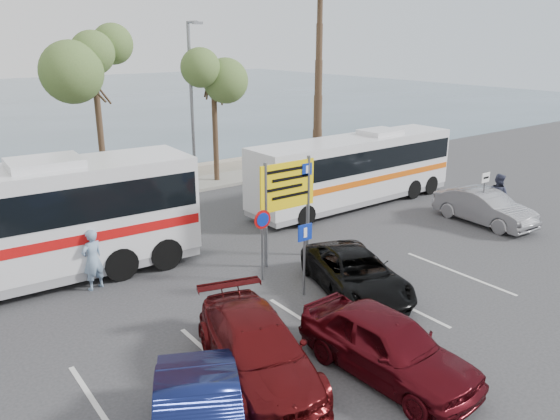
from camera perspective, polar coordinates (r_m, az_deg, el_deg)
ground at (r=16.25m, az=4.84°, el=-9.61°), size 120.00×120.00×0.00m
kerb_strip at (r=27.57m, az=-14.70°, el=1.56°), size 44.00×2.40×0.15m
seawall at (r=29.32m, az=-16.23°, el=2.83°), size 48.00×0.80×0.60m
tree_mid at (r=26.08m, az=-18.99°, el=15.01°), size 3.20×3.20×8.00m
tree_right at (r=28.55m, az=-7.04°, el=14.95°), size 3.20×3.20×7.40m
street_lamp_right at (r=27.53m, az=-9.17°, el=11.50°), size 0.45×1.15×8.01m
direction_sign at (r=18.26m, az=0.79°, el=1.75°), size 2.20×0.12×3.60m
sign_no_stop at (r=17.00m, az=-1.86°, el=-2.50°), size 0.60×0.08×2.35m
sign_parking at (r=16.07m, az=2.58°, el=-4.13°), size 0.50×0.07×2.25m
sign_taxi at (r=23.77m, az=20.53°, el=1.85°), size 0.50×0.07×2.20m
lane_markings at (r=14.92m, az=4.06°, el=-12.21°), size 12.02×4.20×0.01m
coach_bus_right at (r=25.17m, az=7.74°, el=3.95°), size 10.74×2.47×3.34m
car_maroon at (r=12.69m, az=-2.38°, el=-14.31°), size 3.21×5.21×1.41m
car_red at (r=12.94m, az=11.13°, el=-13.67°), size 2.01×4.57×1.53m
suv_black at (r=16.66m, az=7.94°, el=-6.58°), size 3.48×5.02×1.27m
car_silver_b at (r=24.13m, az=20.60°, el=0.29°), size 1.69×4.35×1.41m
pedestrian_near at (r=17.59m, az=-18.99°, el=-4.93°), size 0.80×0.63×1.93m
pedestrian_far at (r=24.92m, az=21.75°, el=1.35°), size 0.78×0.98×1.96m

